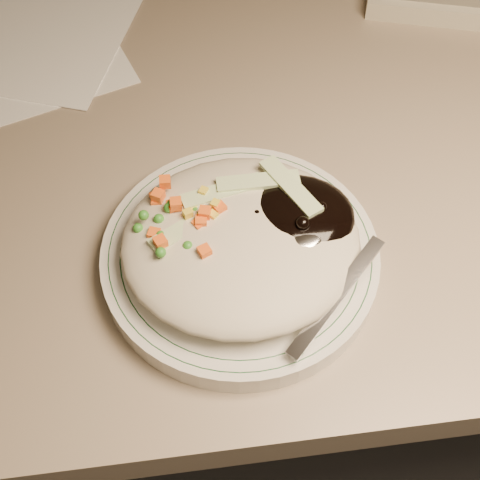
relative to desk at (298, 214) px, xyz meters
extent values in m
cube|color=gray|center=(0.00, 0.00, 0.18)|extent=(1.40, 0.70, 0.04)
cylinder|color=silver|center=(-0.10, -0.19, 0.21)|extent=(0.23, 0.23, 0.02)
torus|color=#144723|center=(-0.10, -0.19, 0.22)|extent=(0.22, 0.22, 0.00)
torus|color=#144723|center=(-0.10, -0.19, 0.22)|extent=(0.20, 0.20, 0.00)
ellipsoid|color=#B3AB91|center=(-0.10, -0.20, 0.24)|extent=(0.19, 0.18, 0.04)
ellipsoid|color=black|center=(-0.05, -0.18, 0.25)|extent=(0.10, 0.09, 0.03)
ellipsoid|color=orange|center=(-0.14, -0.18, 0.24)|extent=(0.08, 0.08, 0.02)
sphere|color=black|center=(-0.08, -0.19, 0.25)|extent=(0.01, 0.01, 0.01)
sphere|color=black|center=(-0.06, -0.18, 0.25)|extent=(0.01, 0.01, 0.01)
sphere|color=black|center=(-0.03, -0.19, 0.26)|extent=(0.01, 0.01, 0.01)
sphere|color=black|center=(-0.04, -0.17, 0.25)|extent=(0.01, 0.01, 0.01)
sphere|color=black|center=(-0.05, -0.20, 0.26)|extent=(0.01, 0.01, 0.01)
sphere|color=black|center=(-0.06, -0.19, 0.25)|extent=(0.01, 0.01, 0.01)
sphere|color=black|center=(-0.05, -0.17, 0.25)|extent=(0.01, 0.01, 0.01)
cube|color=orange|center=(-0.15, -0.17, 0.26)|extent=(0.01, 0.01, 0.01)
cube|color=orange|center=(-0.13, -0.19, 0.25)|extent=(0.01, 0.01, 0.01)
cube|color=orange|center=(-0.16, -0.16, 0.26)|extent=(0.01, 0.01, 0.01)
cube|color=orange|center=(-0.13, -0.18, 0.26)|extent=(0.01, 0.01, 0.01)
cube|color=orange|center=(-0.13, -0.19, 0.26)|extent=(0.01, 0.01, 0.01)
cube|color=orange|center=(-0.16, -0.15, 0.25)|extent=(0.01, 0.01, 0.01)
cube|color=orange|center=(-0.15, -0.17, 0.26)|extent=(0.01, 0.01, 0.01)
cube|color=orange|center=(-0.13, -0.19, 0.26)|extent=(0.01, 0.01, 0.01)
cube|color=orange|center=(-0.11, -0.18, 0.26)|extent=(0.01, 0.01, 0.01)
cube|color=orange|center=(-0.15, -0.15, 0.26)|extent=(0.01, 0.01, 0.01)
cube|color=orange|center=(-0.16, -0.21, 0.26)|extent=(0.01, 0.01, 0.01)
cube|color=orange|center=(-0.13, -0.22, 0.26)|extent=(0.01, 0.01, 0.01)
cube|color=orange|center=(-0.17, -0.19, 0.25)|extent=(0.01, 0.01, 0.01)
cube|color=orange|center=(-0.16, -0.16, 0.25)|extent=(0.01, 0.01, 0.01)
sphere|color=#388C28|center=(-0.13, -0.18, 0.25)|extent=(0.01, 0.01, 0.01)
sphere|color=#388C28|center=(-0.16, -0.21, 0.26)|extent=(0.01, 0.01, 0.01)
sphere|color=#388C28|center=(-0.16, -0.18, 0.26)|extent=(0.01, 0.01, 0.01)
sphere|color=#388C28|center=(-0.17, -0.18, 0.26)|extent=(0.01, 0.01, 0.01)
sphere|color=#388C28|center=(-0.13, -0.18, 0.25)|extent=(0.01, 0.01, 0.01)
sphere|color=#388C28|center=(-0.13, -0.21, 0.25)|extent=(0.01, 0.01, 0.01)
sphere|color=#388C28|center=(-0.14, -0.18, 0.25)|extent=(0.01, 0.01, 0.01)
sphere|color=#388C28|center=(-0.15, -0.20, 0.25)|extent=(0.01, 0.01, 0.01)
sphere|color=#388C28|center=(-0.18, -0.18, 0.25)|extent=(0.01, 0.01, 0.01)
sphere|color=#388C28|center=(-0.15, -0.17, 0.26)|extent=(0.01, 0.01, 0.01)
sphere|color=#388C28|center=(-0.15, -0.17, 0.26)|extent=(0.01, 0.01, 0.01)
sphere|color=#388C28|center=(-0.16, -0.20, 0.25)|extent=(0.01, 0.01, 0.01)
sphere|color=#388C28|center=(-0.14, -0.21, 0.26)|extent=(0.01, 0.01, 0.01)
sphere|color=#388C28|center=(-0.11, -0.16, 0.25)|extent=(0.01, 0.01, 0.01)
cube|color=yellow|center=(-0.13, -0.18, 0.25)|extent=(0.01, 0.01, 0.01)
cube|color=yellow|center=(-0.12, -0.18, 0.26)|extent=(0.01, 0.01, 0.01)
cube|color=yellow|center=(-0.14, -0.17, 0.25)|extent=(0.01, 0.01, 0.01)
cube|color=yellow|center=(-0.14, -0.18, 0.26)|extent=(0.01, 0.01, 0.01)
cube|color=yellow|center=(-0.14, -0.19, 0.25)|extent=(0.01, 0.01, 0.01)
cube|color=yellow|center=(-0.12, -0.18, 0.26)|extent=(0.01, 0.01, 0.01)
cube|color=yellow|center=(-0.12, -0.16, 0.26)|extent=(0.01, 0.01, 0.01)
cube|color=yellow|center=(-0.13, -0.19, 0.25)|extent=(0.01, 0.01, 0.01)
cube|color=#B2D18C|center=(-0.11, -0.16, 0.26)|extent=(0.07, 0.03, 0.00)
cube|color=#B2D18C|center=(-0.08, -0.15, 0.26)|extent=(0.07, 0.02, 0.00)
cube|color=#B2D18C|center=(-0.14, -0.19, 0.26)|extent=(0.07, 0.05, 0.00)
cube|color=#B2D18C|center=(-0.05, -0.16, 0.26)|extent=(0.04, 0.07, 0.00)
ellipsoid|color=silver|center=(-0.05, -0.21, 0.25)|extent=(0.06, 0.06, 0.01)
cube|color=silver|center=(-0.03, -0.26, 0.24)|extent=(0.09, 0.09, 0.03)
camera|label=1|loc=(-0.14, -0.50, 0.68)|focal=50.00mm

